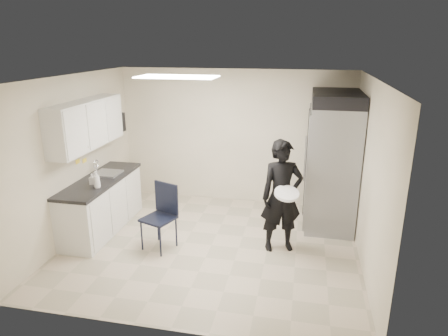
% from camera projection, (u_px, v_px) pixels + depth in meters
% --- Properties ---
extents(floor, '(4.50, 4.50, 0.00)m').
position_uv_depth(floor, '(211.00, 245.00, 6.32)').
color(floor, '#B4A38D').
rests_on(floor, ground).
extents(ceiling, '(4.50, 4.50, 0.00)m').
position_uv_depth(ceiling, '(210.00, 78.00, 5.53)').
color(ceiling, silver).
rests_on(ceiling, back_wall).
extents(back_wall, '(4.50, 0.00, 4.50)m').
position_uv_depth(back_wall, '(234.00, 137.00, 7.79)').
color(back_wall, beige).
rests_on(back_wall, floor).
extents(left_wall, '(0.00, 4.00, 4.00)m').
position_uv_depth(left_wall, '(74.00, 158.00, 6.36)').
color(left_wall, beige).
rests_on(left_wall, floor).
extents(right_wall, '(0.00, 4.00, 4.00)m').
position_uv_depth(right_wall, '(369.00, 177.00, 5.49)').
color(right_wall, beige).
rests_on(right_wall, floor).
extents(ceiling_panel, '(1.20, 0.60, 0.02)m').
position_uv_depth(ceiling_panel, '(177.00, 77.00, 6.03)').
color(ceiling_panel, white).
rests_on(ceiling_panel, ceiling).
extents(lower_counter, '(0.60, 1.90, 0.86)m').
position_uv_depth(lower_counter, '(102.00, 205.00, 6.75)').
color(lower_counter, silver).
rests_on(lower_counter, floor).
extents(countertop, '(0.64, 1.95, 0.05)m').
position_uv_depth(countertop, '(99.00, 180.00, 6.61)').
color(countertop, black).
rests_on(countertop, lower_counter).
extents(sink, '(0.42, 0.40, 0.14)m').
position_uv_depth(sink, '(108.00, 176.00, 6.85)').
color(sink, gray).
rests_on(sink, countertop).
extents(faucet, '(0.02, 0.02, 0.24)m').
position_uv_depth(faucet, '(96.00, 167.00, 6.84)').
color(faucet, silver).
rests_on(faucet, countertop).
extents(upper_cabinets, '(0.35, 1.80, 0.75)m').
position_uv_depth(upper_cabinets, '(87.00, 124.00, 6.35)').
color(upper_cabinets, silver).
rests_on(upper_cabinets, left_wall).
extents(towel_dispenser, '(0.22, 0.30, 0.35)m').
position_uv_depth(towel_dispenser, '(117.00, 123.00, 7.50)').
color(towel_dispenser, black).
rests_on(towel_dispenser, left_wall).
extents(notice_sticker_left, '(0.00, 0.12, 0.07)m').
position_uv_depth(notice_sticker_left, '(78.00, 161.00, 6.48)').
color(notice_sticker_left, yellow).
rests_on(notice_sticker_left, left_wall).
extents(notice_sticker_right, '(0.00, 0.12, 0.07)m').
position_uv_depth(notice_sticker_right, '(85.00, 160.00, 6.67)').
color(notice_sticker_right, yellow).
rests_on(notice_sticker_right, left_wall).
extents(commercial_fridge, '(0.80, 1.35, 2.10)m').
position_uv_depth(commercial_fridge, '(332.00, 165.00, 6.84)').
color(commercial_fridge, gray).
rests_on(commercial_fridge, floor).
extents(fridge_compressor, '(0.80, 1.35, 0.20)m').
position_uv_depth(fridge_compressor, '(337.00, 98.00, 6.49)').
color(fridge_compressor, black).
rests_on(fridge_compressor, commercial_fridge).
extents(folding_chair, '(0.57, 0.57, 0.99)m').
position_uv_depth(folding_chair, '(158.00, 219.00, 6.09)').
color(folding_chair, black).
rests_on(folding_chair, floor).
extents(man_tuxedo, '(0.74, 0.61, 1.73)m').
position_uv_depth(man_tuxedo, '(282.00, 196.00, 5.97)').
color(man_tuxedo, black).
rests_on(man_tuxedo, floor).
extents(bucket_lid, '(0.45, 0.45, 0.04)m').
position_uv_depth(bucket_lid, '(287.00, 193.00, 5.69)').
color(bucket_lid, silver).
rests_on(bucket_lid, man_tuxedo).
extents(soap_bottle_a, '(0.11, 0.11, 0.27)m').
position_uv_depth(soap_bottle_a, '(97.00, 179.00, 6.16)').
color(soap_bottle_a, silver).
rests_on(soap_bottle_a, countertop).
extents(soap_bottle_b, '(0.09, 0.09, 0.18)m').
position_uv_depth(soap_bottle_b, '(92.00, 179.00, 6.33)').
color(soap_bottle_b, '#B1AEBB').
rests_on(soap_bottle_b, countertop).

